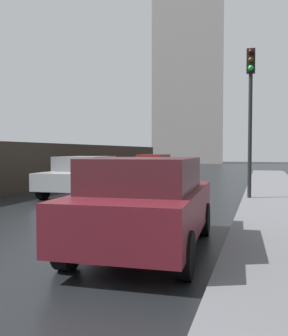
# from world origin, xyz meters

# --- Properties ---
(car_silver_near_kerb) EXTENTS (2.07, 4.23, 1.44)m
(car_silver_near_kerb) POSITION_xyz_m (-1.64, 11.77, 0.77)
(car_silver_near_kerb) COLOR #B2B5BA
(car_silver_near_kerb) RESTS_ON ground
(car_red_far_ahead) EXTENTS (2.06, 4.66, 1.44)m
(car_red_far_ahead) POSITION_xyz_m (-1.87, 21.67, 0.74)
(car_red_far_ahead) COLOR maroon
(car_red_far_ahead) RESTS_ON ground
(car_maroon_behind_camera) EXTENTS (2.00, 4.03, 1.51)m
(car_maroon_behind_camera) POSITION_xyz_m (2.77, 5.16, 0.79)
(car_maroon_behind_camera) COLOR maroon
(car_maroon_behind_camera) RESTS_ON ground
(traffic_light) EXTENTS (0.26, 0.39, 4.71)m
(traffic_light) POSITION_xyz_m (4.21, 11.75, 3.38)
(traffic_light) COLOR black
(traffic_light) RESTS_ON sidewalk_strip
(distant_tower) EXTENTS (10.27, 10.02, 28.41)m
(distant_tower) POSITION_xyz_m (-5.29, 52.46, 11.85)
(distant_tower) COLOR #9E9993
(distant_tower) RESTS_ON ground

